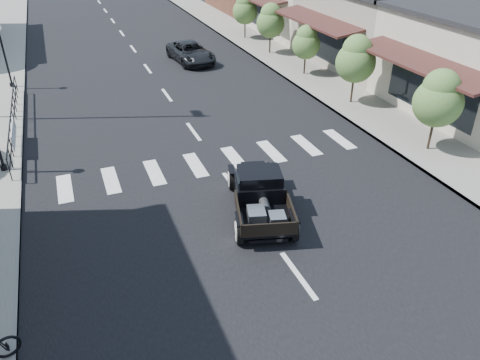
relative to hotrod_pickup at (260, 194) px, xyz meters
name	(u,v)px	position (x,y,z in m)	size (l,w,h in m)	color
ground	(255,217)	(-0.22, -0.14, -0.73)	(120.00, 120.00, 0.00)	black
road	(155,78)	(-0.22, 14.86, -0.72)	(14.00, 80.00, 0.02)	black
road_markings	(176,109)	(-0.22, 9.86, -0.73)	(12.00, 60.00, 0.06)	silver
sidewalk_right	(287,62)	(8.28, 14.86, -0.66)	(3.00, 80.00, 0.15)	gray
storefront_mid	(397,25)	(14.78, 12.86, 1.52)	(10.00, 9.00, 4.50)	gray
storefront_far	(324,2)	(14.78, 21.86, 1.52)	(10.00, 9.00, 4.50)	beige
railing	(13,117)	(-7.52, 9.86, -0.08)	(0.08, 10.00, 1.00)	black
banner	(15,139)	(-7.44, 7.86, -0.28)	(0.04, 2.20, 0.60)	silver
lamp_post_c	(5,55)	(-7.82, 15.86, 1.13)	(0.36, 0.36, 3.42)	black
small_tree_a	(436,112)	(8.08, 1.58, 0.99)	(1.89, 1.89, 3.15)	#4B6F33
small_tree_b	(355,71)	(8.08, 7.21, 1.02)	(1.92, 1.92, 3.20)	#4B6F33
small_tree_c	(306,51)	(8.08, 12.17, 0.76)	(1.60, 1.60, 2.67)	#4B6F33
small_tree_d	(270,29)	(8.08, 17.06, 0.95)	(1.84, 1.84, 3.07)	#4B6F33
small_tree_e	(245,17)	(8.08, 21.54, 0.92)	(1.80, 1.80, 3.00)	#4B6F33
hotrod_pickup	(260,194)	(0.00, 0.00, 0.00)	(1.97, 4.22, 1.46)	black
second_car	(191,53)	(2.68, 17.30, -0.12)	(2.04, 4.42, 1.23)	black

